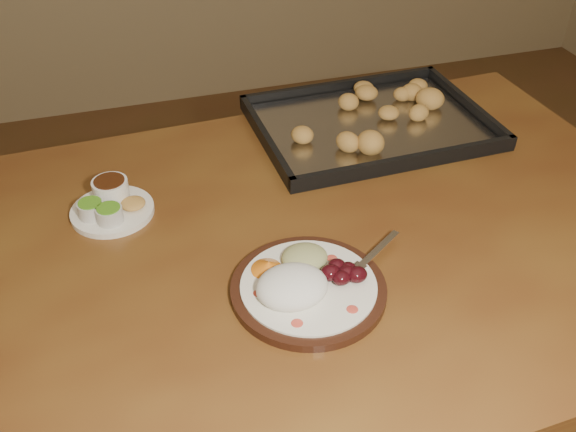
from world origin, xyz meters
name	(u,v)px	position (x,y,z in m)	size (l,w,h in m)	color
dining_table	(271,287)	(-0.27, -0.04, 0.65)	(1.54, 0.97, 0.75)	brown
dinner_plate	(305,284)	(-0.24, -0.17, 0.77)	(0.30, 0.24, 0.06)	black
condiment_saucer	(110,204)	(-0.51, 0.13, 0.77)	(0.15, 0.15, 0.05)	white
baking_tray	(370,122)	(0.05, 0.27, 0.77)	(0.50, 0.37, 0.05)	black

